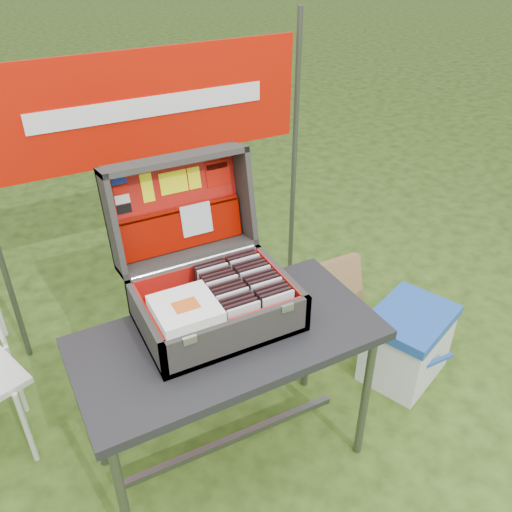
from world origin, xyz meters
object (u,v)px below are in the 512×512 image
table (230,401)px  cooler (407,343)px  suitcase (208,255)px  cardboard_box (334,293)px

table → cooler: size_ratio=2.60×
cooler → suitcase: bearing=153.1°
table → cooler: bearing=2.8°
cooler → cardboard_box: cooler is taller
suitcase → cooler: bearing=-4.3°
table → cardboard_box: (0.96, 0.62, -0.17)m
table → suitcase: size_ratio=1.98×
table → cooler: 1.07m
table → cooler: table is taller
table → cooler: (1.05, 0.07, -0.17)m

